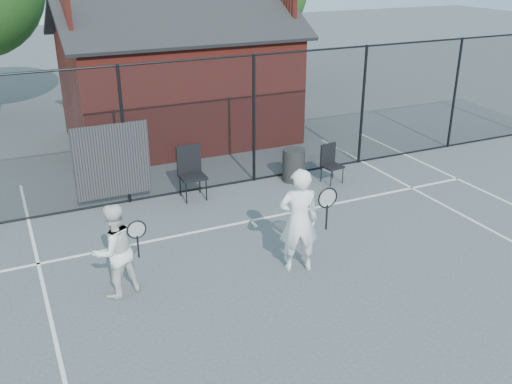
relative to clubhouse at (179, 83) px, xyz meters
name	(u,v)px	position (x,y,z in m)	size (l,w,h in m)	color
ground	(328,295)	(-0.50, -9.00, -1.61)	(80.00, 80.00, 0.00)	#404549
court_lines	(378,342)	(-0.50, -10.32, -1.60)	(11.02, 18.00, 0.01)	silver
fence	(200,129)	(-0.80, -4.00, -0.16)	(22.04, 3.00, 3.00)	black
clubhouse	(179,83)	(0.00, 0.00, 0.00)	(6.50, 4.36, 4.19)	maroon
player_front	(299,220)	(-0.55, -8.06, -0.68)	(0.87, 0.70, 1.84)	white
player_back	(114,251)	(-3.53, -7.53, -0.83)	(0.91, 0.77, 1.55)	white
chair_left	(193,174)	(-1.17, -4.40, -1.04)	(0.55, 0.57, 1.14)	black
chair_right	(332,165)	(2.12, -4.90, -1.16)	(0.43, 0.45, 0.90)	black
waste_bin	(294,165)	(1.35, -4.40, -1.22)	(0.54, 0.54, 0.78)	black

